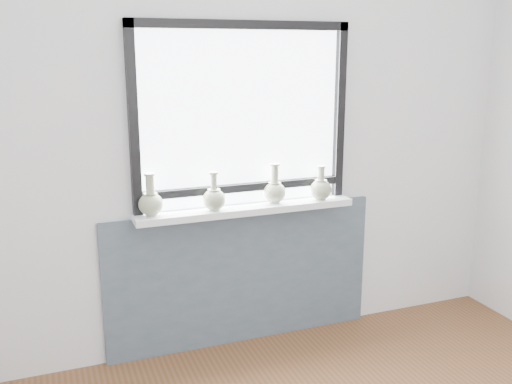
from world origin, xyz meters
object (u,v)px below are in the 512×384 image
object	(u,v)px
windowsill	(246,209)
vase_d	(321,188)
vase_a	(151,202)
vase_b	(214,198)
vase_c	(275,190)

from	to	relation	value
windowsill	vase_d	xyz separation A→B (m)	(0.47, -0.03, 0.09)
vase_a	vase_b	size ratio (longest dim) A/B	1.07
vase_a	vase_c	size ratio (longest dim) A/B	0.99
windowsill	vase_c	distance (m)	0.21
windowsill	vase_a	size ratio (longest dim) A/B	5.55
vase_b	vase_d	xyz separation A→B (m)	(0.68, -0.00, -0.00)
vase_d	vase_a	bearing A→B (deg)	178.69
windowsill	vase_b	distance (m)	0.22
vase_a	windowsill	bearing A→B (deg)	0.22
vase_a	vase_d	bearing A→B (deg)	-1.31
vase_b	vase_c	world-z (taller)	vase_c
vase_c	vase_a	bearing A→B (deg)	-179.50
windowsill	vase_a	distance (m)	0.57
vase_b	windowsill	bearing A→B (deg)	6.70
windowsill	vase_d	size ratio (longest dim) A/B	6.27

